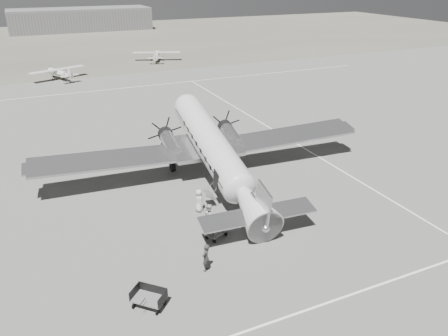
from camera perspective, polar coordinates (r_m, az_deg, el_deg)
ground at (r=36.18m, az=0.14°, el=-3.67°), size 260.00×260.00×0.00m
taxi_line_near at (r=26.28m, az=13.46°, el=-16.72°), size 60.00×0.15×0.01m
taxi_line_right at (r=42.08m, az=15.19°, el=-0.38°), size 0.15×80.00×0.01m
taxi_line_horizon at (r=72.35m, az=-13.31°, el=10.10°), size 90.00×0.15×0.01m
grass_infield at (r=125.93m, az=-18.76°, el=15.33°), size 260.00×90.00×0.01m
hangar_main at (r=150.81m, az=-18.20°, el=17.97°), size 42.00×14.00×6.60m
dc3_airliner at (r=37.29m, az=-1.27°, el=2.16°), size 32.00×23.26×5.84m
light_plane_left at (r=81.12m, az=-20.71°, el=11.43°), size 12.01×10.98×2.03m
light_plane_right at (r=93.98m, az=-8.78°, el=14.25°), size 11.95×10.85×2.04m
baggage_cart_near at (r=30.62m, az=-1.01°, el=-8.36°), size 1.90×1.67×0.89m
baggage_cart_far at (r=25.40m, az=-9.80°, el=-16.44°), size 2.30×2.29×1.07m
ground_crew at (r=27.36m, az=-2.38°, el=-11.61°), size 0.80×0.78×1.86m
ramp_agent at (r=31.38m, az=-1.90°, el=-6.34°), size 0.99×1.13×1.97m
passenger at (r=33.61m, az=-3.29°, el=-4.26°), size 0.60×0.91×1.85m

